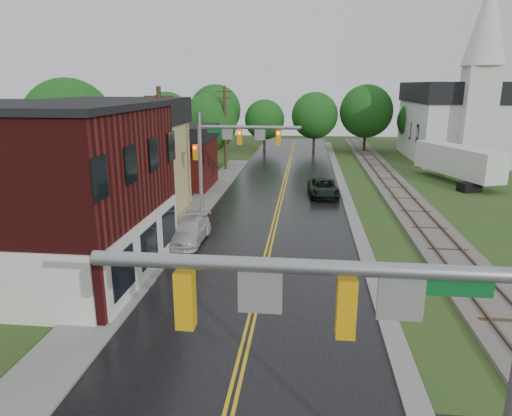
% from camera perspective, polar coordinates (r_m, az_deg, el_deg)
% --- Properties ---
extents(main_road, '(10.00, 90.00, 0.02)m').
position_cam_1_polar(main_road, '(36.20, 2.97, 0.60)').
color(main_road, black).
rests_on(main_road, ground).
extents(curb_right, '(0.80, 70.00, 0.12)m').
position_cam_1_polar(curb_right, '(41.15, 10.93, 2.12)').
color(curb_right, gray).
rests_on(curb_right, ground).
extents(sidewalk_left, '(2.40, 50.00, 0.12)m').
position_cam_1_polar(sidewalk_left, '(32.38, -8.59, -1.31)').
color(sidewalk_left, gray).
rests_on(sidewalk_left, ground).
extents(brick_building, '(14.30, 10.30, 8.30)m').
position_cam_1_polar(brick_building, '(25.16, -28.97, 1.94)').
color(brick_building, '#430F0E').
rests_on(brick_building, ground).
extents(yellow_house, '(8.00, 7.00, 6.40)m').
position_cam_1_polar(yellow_house, '(34.11, -16.22, 4.62)').
color(yellow_house, tan).
rests_on(yellow_house, ground).
extents(darkred_building, '(7.00, 6.00, 4.40)m').
position_cam_1_polar(darkred_building, '(42.31, -10.27, 5.55)').
color(darkred_building, '#3F0F0C').
rests_on(darkred_building, ground).
extents(church, '(10.40, 18.40, 20.00)m').
position_cam_1_polar(church, '(61.51, 23.79, 10.87)').
color(church, silver).
rests_on(church, ground).
extents(railroad, '(3.20, 80.00, 0.30)m').
position_cam_1_polar(railroad, '(41.76, 17.24, 2.05)').
color(railroad, '#59544C').
rests_on(railroad, ground).
extents(traffic_signal_near, '(7.34, 0.30, 7.20)m').
position_cam_1_polar(traffic_signal_near, '(8.24, 16.43, -15.42)').
color(traffic_signal_near, gray).
rests_on(traffic_signal_near, ground).
extents(traffic_signal_far, '(7.34, 0.43, 7.20)m').
position_cam_1_polar(traffic_signal_far, '(32.71, -3.36, 7.91)').
color(traffic_signal_far, gray).
rests_on(traffic_signal_far, ground).
extents(utility_pole_b, '(1.80, 0.28, 9.00)m').
position_cam_1_polar(utility_pole_b, '(28.72, -11.64, 6.11)').
color(utility_pole_b, '#382616').
rests_on(utility_pole_b, ground).
extents(utility_pole_c, '(1.80, 0.28, 9.00)m').
position_cam_1_polar(utility_pole_c, '(49.96, -3.89, 10.11)').
color(utility_pole_c, '#382616').
rests_on(utility_pole_c, ground).
extents(tree_left_b, '(7.60, 7.60, 9.69)m').
position_cam_1_polar(tree_left_b, '(42.02, -22.19, 9.46)').
color(tree_left_b, black).
rests_on(tree_left_b, ground).
extents(tree_left_c, '(6.00, 6.00, 7.65)m').
position_cam_1_polar(tree_left_c, '(47.82, -13.22, 9.27)').
color(tree_left_c, black).
rests_on(tree_left_c, ground).
extents(tree_left_e, '(6.40, 6.40, 8.16)m').
position_cam_1_polar(tree_left_e, '(52.20, -5.77, 10.38)').
color(tree_left_e, black).
rests_on(tree_left_e, ground).
extents(suv_dark, '(2.70, 5.25, 1.42)m').
position_cam_1_polar(suv_dark, '(38.68, 8.40, 2.49)').
color(suv_dark, black).
rests_on(suv_dark, ground).
extents(pickup_white, '(2.04, 4.70, 1.35)m').
position_cam_1_polar(pickup_white, '(27.38, -8.36, -2.90)').
color(pickup_white, silver).
rests_on(pickup_white, ground).
extents(semi_trailer, '(5.74, 10.81, 3.46)m').
position_cam_1_polar(semi_trailer, '(47.56, 23.88, 5.40)').
color(semi_trailer, black).
rests_on(semi_trailer, ground).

